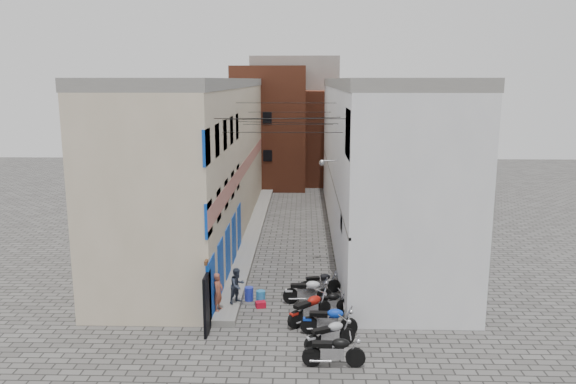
# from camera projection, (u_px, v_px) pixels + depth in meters

# --- Properties ---
(ground) EXTENTS (90.00, 90.00, 0.00)m
(ground) POSITION_uv_depth(u_px,v_px,m) (278.00, 328.00, 20.55)
(ground) COLOR #504E4B
(ground) RESTS_ON ground
(plinth) EXTENTS (0.90, 26.00, 0.25)m
(plinth) POSITION_uv_depth(u_px,v_px,m) (254.00, 231.00, 33.32)
(plinth) COLOR slate
(plinth) RESTS_ON ground
(building_left) EXTENTS (5.10, 27.00, 9.00)m
(building_left) POSITION_uv_depth(u_px,v_px,m) (203.00, 158.00, 32.49)
(building_left) COLOR #BCAD8E
(building_left) RESTS_ON ground
(building_right) EXTENTS (5.94, 26.00, 9.00)m
(building_right) POSITION_uv_depth(u_px,v_px,m) (375.00, 158.00, 32.25)
(building_right) COLOR silver
(building_right) RESTS_ON ground
(building_far_brick_left) EXTENTS (6.00, 6.00, 10.00)m
(building_far_brick_left) POSITION_uv_depth(u_px,v_px,m) (270.00, 127.00, 47.06)
(building_far_brick_left) COLOR brown
(building_far_brick_left) RESTS_ON ground
(building_far_brick_right) EXTENTS (5.00, 6.00, 8.00)m
(building_far_brick_right) POSITION_uv_depth(u_px,v_px,m) (328.00, 137.00, 49.07)
(building_far_brick_right) COLOR brown
(building_far_brick_right) RESTS_ON ground
(building_far_concrete) EXTENTS (8.00, 5.00, 11.00)m
(building_far_concrete) POSITION_uv_depth(u_px,v_px,m) (295.00, 117.00, 52.78)
(building_far_concrete) COLOR slate
(building_far_concrete) RESTS_ON ground
(far_shopfront) EXTENTS (2.00, 0.30, 2.40)m
(far_shopfront) POSITION_uv_depth(u_px,v_px,m) (293.00, 178.00, 45.00)
(far_shopfront) COLOR black
(far_shopfront) RESTS_ON ground
(overhead_wires) EXTENTS (5.80, 13.02, 1.32)m
(overhead_wires) POSITION_uv_depth(u_px,v_px,m) (285.00, 118.00, 26.63)
(overhead_wires) COLOR black
(overhead_wires) RESTS_ON ground
(motorcycle_a) EXTENTS (2.02, 0.65, 1.17)m
(motorcycle_a) POSITION_uv_depth(u_px,v_px,m) (334.00, 349.00, 17.69)
(motorcycle_a) COLOR black
(motorcycle_a) RESTS_ON ground
(motorcycle_b) EXTENTS (1.99, 1.39, 1.11)m
(motorcycle_b) POSITION_uv_depth(u_px,v_px,m) (330.00, 333.00, 18.89)
(motorcycle_b) COLOR #9E9FA3
(motorcycle_b) RESTS_ON ground
(motorcycle_c) EXTENTS (2.07, 0.74, 1.18)m
(motorcycle_c) POSITION_uv_depth(u_px,v_px,m) (329.00, 319.00, 19.93)
(motorcycle_c) COLOR #0B33AE
(motorcycle_c) RESTS_ON ground
(motorcycle_d) EXTENTS (1.99, 1.92, 1.22)m
(motorcycle_d) POSITION_uv_depth(u_px,v_px,m) (310.00, 307.00, 20.90)
(motorcycle_d) COLOR #9D130B
(motorcycle_d) RESTS_ON ground
(motorcycle_e) EXTENTS (1.83, 0.96, 1.01)m
(motorcycle_e) POSITION_uv_depth(u_px,v_px,m) (329.00, 302.00, 21.70)
(motorcycle_e) COLOR black
(motorcycle_e) RESTS_ON ground
(motorcycle_f) EXTENTS (2.04, 0.72, 1.17)m
(motorcycle_f) POSITION_uv_depth(u_px,v_px,m) (308.00, 290.00, 22.72)
(motorcycle_f) COLOR silver
(motorcycle_f) RESTS_ON ground
(motorcycle_g) EXTENTS (1.87, 0.92, 1.04)m
(motorcycle_g) POSITION_uv_depth(u_px,v_px,m) (320.00, 282.00, 23.82)
(motorcycle_g) COLOR black
(motorcycle_g) RESTS_ON ground
(person_a) EXTENTS (0.47, 0.61, 1.48)m
(person_a) POSITION_uv_depth(u_px,v_px,m) (218.00, 292.00, 21.40)
(person_a) COLOR #9E4F39
(person_a) RESTS_ON plinth
(person_b) EXTENTS (0.86, 0.88, 1.43)m
(person_b) POSITION_uv_depth(u_px,v_px,m) (237.00, 285.00, 22.13)
(person_b) COLOR #2D3444
(person_b) RESTS_ON plinth
(water_jug_near) EXTENTS (0.46, 0.46, 0.57)m
(water_jug_near) POSITION_uv_depth(u_px,v_px,m) (261.00, 298.00, 22.67)
(water_jug_near) COLOR #2882C8
(water_jug_near) RESTS_ON ground
(water_jug_far) EXTENTS (0.46, 0.46, 0.57)m
(water_jug_far) POSITION_uv_depth(u_px,v_px,m) (249.00, 294.00, 23.07)
(water_jug_far) COLOR #2534BA
(water_jug_far) RESTS_ON ground
(red_crate) EXTENTS (0.45, 0.39, 0.24)m
(red_crate) POSITION_uv_depth(u_px,v_px,m) (261.00, 304.00, 22.40)
(red_crate) COLOR red
(red_crate) RESTS_ON ground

